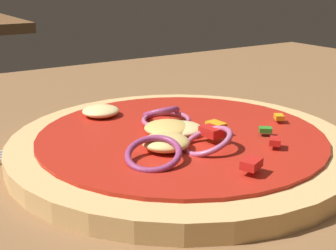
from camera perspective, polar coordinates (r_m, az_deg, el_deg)
The scene contains 2 objects.
dining_table at distance 0.39m, azimuth -5.24°, elevation -6.34°, with size 1.29×0.82×0.03m.
pizza at distance 0.39m, azimuth 1.47°, elevation -2.22°, with size 0.29×0.29×0.03m.
Camera 1 is at (-0.16, -0.32, 0.18)m, focal length 49.45 mm.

